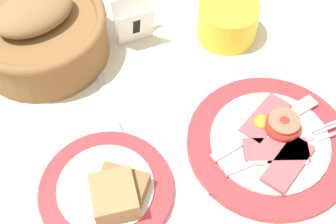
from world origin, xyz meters
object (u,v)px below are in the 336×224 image
(bread_plate, at_px, (109,191))
(bread_basket, at_px, (40,32))
(breakfast_plate, at_px, (271,141))
(sugar_cup, at_px, (228,20))
(teaspoon_by_saucer, at_px, (110,118))
(number_card, at_px, (134,23))

(bread_plate, bearing_deg, bread_basket, 95.30)
(breakfast_plate, bearing_deg, sugar_cup, 81.29)
(bread_basket, height_order, teaspoon_by_saucer, bread_basket)
(bread_plate, relative_size, bread_basket, 0.83)
(sugar_cup, relative_size, number_card, 1.36)
(bread_basket, bearing_deg, sugar_cup, -12.48)
(number_card, height_order, teaspoon_by_saucer, number_card)
(number_card, xyz_separation_m, teaspoon_by_saucer, (-0.09, -0.15, -0.03))
(teaspoon_by_saucer, bearing_deg, bread_plate, -10.01)
(bread_plate, distance_m, bread_basket, 0.29)
(bread_basket, distance_m, teaspoon_by_saucer, 0.18)
(bread_plate, xyz_separation_m, sugar_cup, (0.27, 0.22, 0.02))
(sugar_cup, distance_m, number_card, 0.15)
(breakfast_plate, bearing_deg, teaspoon_by_saucer, 148.90)
(bread_plate, height_order, number_card, number_card)
(bread_plate, distance_m, number_card, 0.29)
(breakfast_plate, height_order, teaspoon_by_saucer, breakfast_plate)
(teaspoon_by_saucer, bearing_deg, bread_basket, -153.38)
(bread_basket, xyz_separation_m, number_card, (0.15, -0.02, -0.01))
(breakfast_plate, xyz_separation_m, bread_plate, (-0.24, 0.01, 0.00))
(teaspoon_by_saucer, bearing_deg, sugar_cup, 119.83)
(bread_basket, distance_m, number_card, 0.15)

